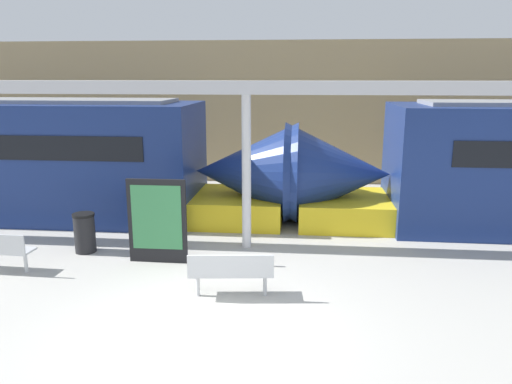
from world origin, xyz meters
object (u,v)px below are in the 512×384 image
bench_near (231,271)px  poster_board (157,221)px  train_right (16,161)px  trash_bin (85,233)px  support_column_near (246,173)px

bench_near → poster_board: poster_board is taller
train_right → trash_bin: size_ratio=17.53×
bench_near → train_right: bearing=138.0°
bench_near → poster_board: (-1.76, 1.55, 0.39)m
trash_bin → support_column_near: (3.51, 0.69, 1.27)m
bench_near → trash_bin: bearing=144.5°
train_right → support_column_near: (6.66, -2.17, 0.21)m
train_right → bench_near: train_right is taller
train_right → trash_bin: train_right is taller
poster_board → bench_near: bearing=-41.4°
trash_bin → poster_board: poster_board is taller
bench_near → support_column_near: (-0.04, 2.69, 1.21)m
support_column_near → trash_bin: bearing=-168.9°
trash_bin → support_column_near: size_ratio=0.26×
support_column_near → bench_near: bearing=-89.2°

